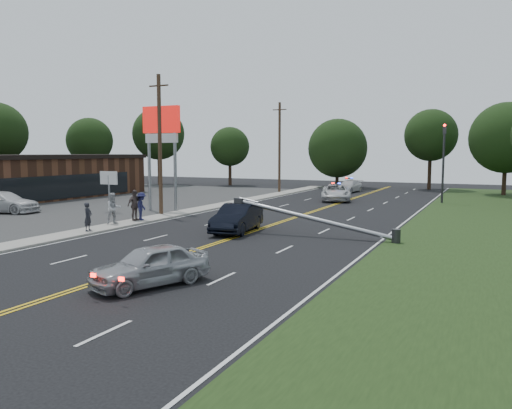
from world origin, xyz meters
The scene contains 26 objects.
ground centered at (0.00, 0.00, 0.00)m, with size 120.00×120.00×0.00m, color black.
parking_lot centered at (-20.00, 10.00, 0.01)m, with size 25.00×60.00×0.01m, color #2D2D2D.
sidewalk centered at (-8.40, 10.00, 0.06)m, with size 1.80×70.00×0.12m, color gray.
centerline_yellow centered at (0.00, 10.00, 0.01)m, with size 0.36×80.00×0.00m, color gold.
pharmacy_building centered at (-27.99, 14.00, 2.20)m, with size 8.40×30.40×4.30m.
pylon_sign centered at (-10.50, 14.00, 6.00)m, with size 3.20×0.35×8.00m.
small_sign centered at (-14.00, 12.00, 2.33)m, with size 1.60×0.14×3.10m.
traffic_signal centered at (8.30, 30.00, 4.21)m, with size 0.28×0.41×7.05m.
fallen_streetlight centered at (4.19, 8.00, 0.92)m, with size 9.36×0.44×1.91m.
utility_pole_mid centered at (-9.20, 12.00, 5.08)m, with size 1.60×0.28×10.00m.
utility_pole_far centered at (-9.20, 34.00, 5.08)m, with size 1.60×0.28×10.00m.
tree_3 centered at (-35.76, 32.83, 6.04)m, with size 5.97×5.97×9.04m.
tree_4 centered at (-29.97, 39.96, 7.07)m, with size 7.19×7.19×10.68m.
tree_5 centered at (-20.36, 43.05, 5.30)m, with size 5.34×5.34×7.98m.
tree_6 centered at (-5.85, 45.26, 5.04)m, with size 7.54×7.54×8.81m.
tree_7 centered at (5.32, 46.64, 6.57)m, with size 6.27×6.27×9.72m.
tree_8 centered at (13.44, 41.79, 6.05)m, with size 7.48×7.48×9.79m.
crashed_sedan centered at (-0.71, 7.63, 0.80)m, with size 1.70×4.86×1.60m, color black.
waiting_sedan centered at (1.96, -3.85, 0.71)m, with size 1.67×4.15×1.41m, color #A1A3A9.
parked_car centered at (-20.83, 8.15, 0.80)m, with size 2.24×5.50×1.60m, color silver.
emergency_a centered at (-0.91, 28.01, 0.78)m, with size 2.59×5.61×1.56m, color silver.
emergency_b centered at (-2.40, 38.25, 0.68)m, with size 1.89×4.65×1.35m, color silver.
bystander_a centered at (-8.15, 3.72, 0.92)m, with size 0.59×0.38×1.60m, color #222229.
bystander_b centered at (-8.76, 6.53, 1.08)m, with size 0.94×0.73×1.92m, color #A4A4A8.
bystander_c centered at (-8.28, 8.64, 1.03)m, with size 1.17×0.67×1.81m, color #1B1C44.
bystander_d centered at (-8.56, 8.27, 1.12)m, with size 1.17×0.49×2.00m, color #524442.
Camera 1 is at (12.37, -17.33, 4.54)m, focal length 35.00 mm.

